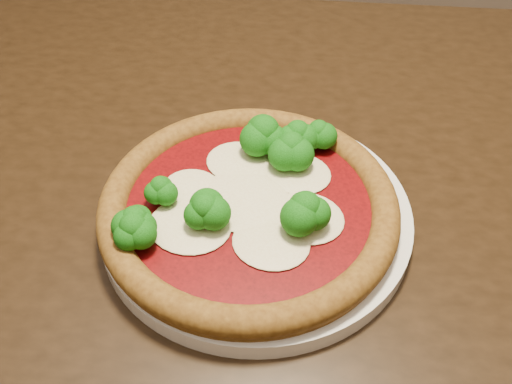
% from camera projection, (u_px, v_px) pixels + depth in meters
% --- Properties ---
extents(dining_table, '(1.49, 1.19, 0.75)m').
position_uv_depth(dining_table, '(285.00, 253.00, 0.64)').
color(dining_table, black).
rests_on(dining_table, floor).
extents(plate, '(0.29, 0.29, 0.02)m').
position_uv_depth(plate, '(256.00, 215.00, 0.55)').
color(plate, silver).
rests_on(plate, dining_table).
extents(pizza, '(0.28, 0.28, 0.06)m').
position_uv_depth(pizza, '(249.00, 200.00, 0.53)').
color(pizza, brown).
rests_on(pizza, plate).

